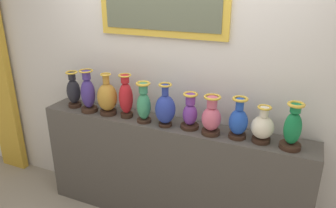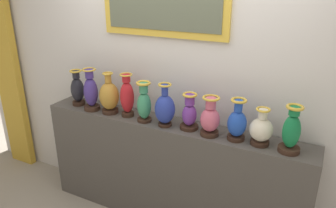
# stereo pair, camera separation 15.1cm
# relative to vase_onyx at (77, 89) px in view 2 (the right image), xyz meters

# --- Properties ---
(display_shelf) EXTENTS (2.54, 0.33, 1.04)m
(display_shelf) POSITION_rel_vase_onyx_xyz_m (1.02, 0.01, -0.69)
(display_shelf) COLOR #4C4742
(display_shelf) RESTS_ON ground_plane
(back_wall) EXTENTS (5.24, 0.14, 3.17)m
(back_wall) POSITION_rel_vase_onyx_xyz_m (1.02, 0.24, 0.39)
(back_wall) COLOR silver
(back_wall) RESTS_ON ground_plane
(curtain_gold) EXTENTS (0.35, 0.08, 2.69)m
(curtain_gold) POSITION_rel_vase_onyx_xyz_m (-1.19, 0.12, 0.13)
(curtain_gold) COLOR gold
(curtain_gold) RESTS_ON ground_plane
(vase_onyx) EXTENTS (0.13, 0.13, 0.37)m
(vase_onyx) POSITION_rel_vase_onyx_xyz_m (0.00, 0.00, 0.00)
(vase_onyx) COLOR #382319
(vase_onyx) RESTS_ON display_shelf
(vase_indigo) EXTENTS (0.15, 0.15, 0.41)m
(vase_indigo) POSITION_rel_vase_onyx_xyz_m (0.21, -0.04, 0.02)
(vase_indigo) COLOR #382319
(vase_indigo) RESTS_ON display_shelf
(vase_ochre) EXTENTS (0.19, 0.19, 0.40)m
(vase_ochre) POSITION_rel_vase_onyx_xyz_m (0.41, -0.02, 0.00)
(vase_ochre) COLOR #382319
(vase_ochre) RESTS_ON display_shelf
(vase_crimson) EXTENTS (0.13, 0.13, 0.41)m
(vase_crimson) POSITION_rel_vase_onyx_xyz_m (0.61, -0.01, 0.03)
(vase_crimson) COLOR #382319
(vase_crimson) RESTS_ON display_shelf
(vase_jade) EXTENTS (0.13, 0.13, 0.37)m
(vase_jade) POSITION_rel_vase_onyx_xyz_m (0.81, -0.04, 0.01)
(vase_jade) COLOR #382319
(vase_jade) RESTS_ON display_shelf
(vase_cobalt) EXTENTS (0.18, 0.18, 0.39)m
(vase_cobalt) POSITION_rel_vase_onyx_xyz_m (1.02, -0.04, -0.00)
(vase_cobalt) COLOR #382319
(vase_cobalt) RESTS_ON display_shelf
(vase_violet) EXTENTS (0.16, 0.16, 0.32)m
(vase_violet) POSITION_rel_vase_onyx_xyz_m (1.23, -0.00, -0.03)
(vase_violet) COLOR #382319
(vase_violet) RESTS_ON display_shelf
(vase_rose) EXTENTS (0.16, 0.16, 0.34)m
(vase_rose) POSITION_rel_vase_onyx_xyz_m (1.43, -0.04, -0.02)
(vase_rose) COLOR #382319
(vase_rose) RESTS_ON display_shelf
(vase_sapphire) EXTENTS (0.15, 0.15, 0.35)m
(vase_sapphire) POSITION_rel_vase_onyx_xyz_m (1.65, -0.02, -0.02)
(vase_sapphire) COLOR #382319
(vase_sapphire) RESTS_ON display_shelf
(vase_ivory) EXTENTS (0.18, 0.18, 0.30)m
(vase_ivory) POSITION_rel_vase_onyx_xyz_m (1.83, -0.01, -0.04)
(vase_ivory) COLOR #382319
(vase_ivory) RESTS_ON display_shelf
(vase_emerald) EXTENTS (0.16, 0.16, 0.37)m
(vase_emerald) POSITION_rel_vase_onyx_xyz_m (2.05, -0.03, 0.00)
(vase_emerald) COLOR #382319
(vase_emerald) RESTS_ON display_shelf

